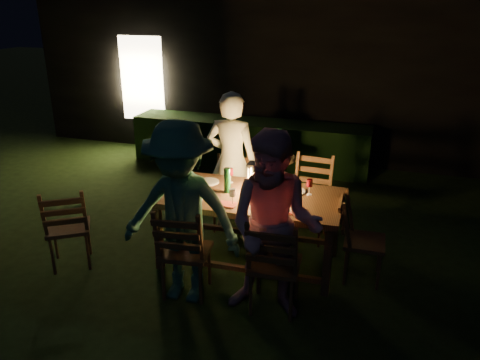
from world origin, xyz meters
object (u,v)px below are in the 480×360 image
(dining_table, at_px, (249,202))
(lantern, at_px, (255,180))
(person_opp_left, at_px, (181,214))
(bottle_bucket_a, at_px, (270,146))
(ice_bucket, at_px, (275,149))
(bottle_table, at_px, (227,180))
(bottle_bucket_b, at_px, (279,145))
(chair_far_left, at_px, (231,206))
(chair_end, at_px, (361,254))
(chair_spare, at_px, (70,241))
(chair_near_left, at_px, (186,266))
(side_table, at_px, (274,163))
(chair_near_right, at_px, (274,280))
(person_house_side, at_px, (232,162))
(person_opp_right, at_px, (274,228))
(chair_far_right, at_px, (308,213))

(dining_table, bearing_deg, lantern, 45.00)
(person_opp_left, bearing_deg, bottle_bucket_a, 81.17)
(ice_bucket, bearing_deg, lantern, -84.72)
(bottle_table, relative_size, bottle_bucket_b, 0.88)
(person_opp_left, distance_m, bottle_table, 0.85)
(chair_far_left, xyz_separation_m, chair_end, (1.70, -0.72, 0.00))
(chair_spare, relative_size, lantern, 2.87)
(chair_end, xyz_separation_m, bottle_table, (-1.48, -0.04, 0.68))
(chair_end, bearing_deg, person_opp_left, -63.76)
(lantern, bearing_deg, chair_near_left, -119.60)
(bottle_table, bearing_deg, bottle_bucket_b, 82.16)
(bottle_table, relative_size, side_table, 0.36)
(chair_near_left, height_order, bottle_bucket_b, bottle_bucket_b)
(side_table, bearing_deg, bottle_table, -96.19)
(chair_near_right, relative_size, lantern, 2.99)
(dining_table, distance_m, chair_far_left, 1.00)
(chair_spare, bearing_deg, person_opp_left, -39.39)
(person_opp_left, height_order, bottle_bucket_a, person_opp_left)
(person_opp_left, height_order, bottle_bucket_b, person_opp_left)
(chair_near_left, xyz_separation_m, ice_bucket, (0.34, 2.29, 0.57))
(chair_end, bearing_deg, person_house_side, -115.79)
(chair_near_left, distance_m, person_opp_right, 1.07)
(bottle_bucket_b, bearing_deg, side_table, -141.34)
(chair_near_right, relative_size, ice_bucket, 3.49)
(dining_table, xyz_separation_m, ice_bucket, (-0.09, 1.51, 0.14))
(chair_far_left, bearing_deg, ice_bucket, -124.66)
(chair_near_right, bearing_deg, bottle_table, 130.31)
(person_opp_right, distance_m, side_table, 2.39)
(chair_far_left, xyz_separation_m, ice_bucket, (0.39, 0.75, 0.59))
(chair_far_right, xyz_separation_m, bottle_bucket_b, (-0.57, 0.76, 0.61))
(lantern, distance_m, ice_bucket, 1.46)
(person_opp_right, xyz_separation_m, side_table, (-0.56, 2.31, -0.21))
(chair_near_right, xyz_separation_m, bottle_bucket_b, (-0.51, 2.30, 0.62))
(chair_near_left, relative_size, chair_spare, 1.04)
(chair_near_left, height_order, chair_near_right, chair_near_right)
(chair_far_left, distance_m, chair_spare, 2.00)
(chair_far_right, bearing_deg, bottle_bucket_a, -41.32)
(dining_table, relative_size, ice_bucket, 6.73)
(dining_table, xyz_separation_m, bottle_table, (-0.25, -0.01, 0.22))
(bottle_bucket_a, relative_size, bottle_bucket_b, 1.00)
(chair_far_right, bearing_deg, side_table, -45.18)
(bottle_table, bearing_deg, person_opp_left, -102.09)
(dining_table, bearing_deg, side_table, 91.65)
(chair_far_right, relative_size, person_opp_left, 0.59)
(chair_spare, bearing_deg, chair_far_right, -1.74)
(person_opp_left, relative_size, lantern, 5.20)
(person_opp_right, relative_size, bottle_bucket_b, 5.62)
(person_opp_right, xyz_separation_m, ice_bucket, (-0.56, 2.31, -0.01))
(chair_near_right, distance_m, bottle_table, 1.23)
(chair_spare, distance_m, person_house_side, 2.12)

